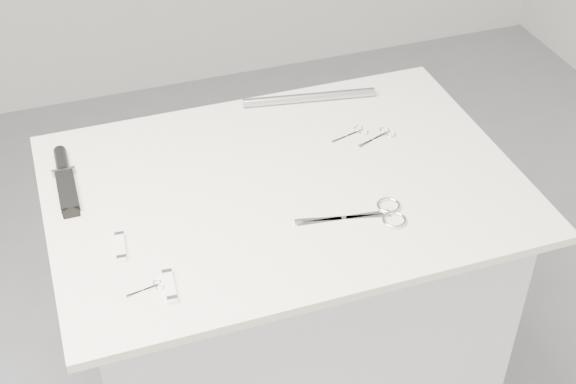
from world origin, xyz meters
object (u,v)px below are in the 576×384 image
object	(u,v)px
plinth	(285,330)
pocket_knife_a	(170,286)
embroidery_scissors_b	(354,133)
tiny_scissors	(150,288)
pocket_knife_b	(121,247)
large_shears	(374,215)
embroidery_scissors_a	(381,136)
metal_rail	(309,97)
sheathed_knife	(65,177)

from	to	relation	value
plinth	pocket_knife_a	distance (m)	0.61
embroidery_scissors_b	tiny_scissors	world-z (taller)	same
plinth	embroidery_scissors_b	xyz separation A→B (m)	(0.21, 0.12, 0.47)
plinth	pocket_knife_b	size ratio (longest dim) A/B	11.56
pocket_knife_b	large_shears	bearing A→B (deg)	-91.88
large_shears	pocket_knife_b	size ratio (longest dim) A/B	2.89
plinth	pocket_knife_a	size ratio (longest dim) A/B	11.21
embroidery_scissors_a	embroidery_scissors_b	bearing A→B (deg)	131.59
plinth	metal_rail	distance (m)	0.58
embroidery_scissors_a	pocket_knife_a	xyz separation A→B (m)	(-0.56, -0.32, 0.00)
tiny_scissors	embroidery_scissors_a	bearing A→B (deg)	17.25
embroidery_scissors_a	pocket_knife_b	size ratio (longest dim) A/B	1.34
embroidery_scissors_b	metal_rail	xyz separation A→B (m)	(-0.05, 0.17, 0.01)
tiny_scissors	metal_rail	xyz separation A→B (m)	(0.49, 0.50, 0.01)
large_shears	metal_rail	xyz separation A→B (m)	(0.02, 0.45, 0.01)
plinth	tiny_scissors	world-z (taller)	tiny_scissors
metal_rail	large_shears	bearing A→B (deg)	-92.94
embroidery_scissors_a	pocket_knife_b	xyz separation A→B (m)	(-0.63, -0.19, 0.00)
large_shears	tiny_scissors	world-z (taller)	large_shears
plinth	pocket_knife_a	world-z (taller)	pocket_knife_a
plinth	pocket_knife_a	bearing A→B (deg)	-142.68
tiny_scissors	sheathed_knife	bearing A→B (deg)	95.89
embroidery_scissors_b	tiny_scissors	size ratio (longest dim) A/B	1.37
pocket_knife_a	metal_rail	distance (m)	0.69
sheathed_knife	embroidery_scissors_a	bearing A→B (deg)	-94.98
embroidery_scissors_b	tiny_scissors	xyz separation A→B (m)	(-0.54, -0.34, -0.00)
pocket_knife_a	plinth	bearing A→B (deg)	-48.37
embroidery_scissors_a	pocket_knife_b	distance (m)	0.66
tiny_scissors	pocket_knife_b	size ratio (longest dim) A/B	0.91
embroidery_scissors_a	pocket_knife_b	bearing A→B (deg)	175.98
large_shears	pocket_knife_a	xyz separation A→B (m)	(-0.44, -0.07, 0.00)
tiny_scissors	sheathed_knife	world-z (taller)	sheathed_knife
embroidery_scissors_a	metal_rail	distance (m)	0.22
tiny_scissors	sheathed_knife	xyz separation A→B (m)	(-0.11, 0.38, 0.01)
embroidery_scissors_a	tiny_scissors	xyz separation A→B (m)	(-0.60, -0.31, -0.00)
embroidery_scissors_a	sheathed_knife	xyz separation A→B (m)	(-0.71, 0.07, 0.01)
large_shears	tiny_scissors	xyz separation A→B (m)	(-0.47, -0.06, -0.00)
sheathed_knife	metal_rail	distance (m)	0.62
sheathed_knife	metal_rail	world-z (taller)	same
large_shears	embroidery_scissors_a	distance (m)	0.29
embroidery_scissors_b	metal_rail	world-z (taller)	metal_rail
pocket_knife_a	pocket_knife_b	distance (m)	0.15
pocket_knife_b	tiny_scissors	bearing A→B (deg)	-159.55
plinth	embroidery_scissors_a	world-z (taller)	embroidery_scissors_a
tiny_scissors	plinth	bearing A→B (deg)	22.97
large_shears	sheathed_knife	size ratio (longest dim) A/B	1.03
pocket_knife_a	metal_rail	xyz separation A→B (m)	(0.46, 0.52, 0.01)
embroidery_scissors_b	metal_rail	bearing A→B (deg)	91.22
large_shears	sheathed_knife	distance (m)	0.66
embroidery_scissors_b	metal_rail	size ratio (longest dim) A/B	0.30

